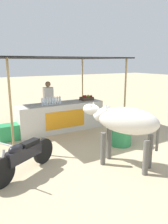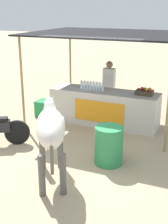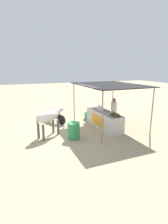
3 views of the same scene
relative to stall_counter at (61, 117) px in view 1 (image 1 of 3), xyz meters
The scene contains 10 objects.
ground_plane 2.25m from the stall_counter, 90.00° to the right, with size 60.00×60.00×0.00m, color tan.
stall_counter is the anchor object (origin of this frame).
stall_awning 1.94m from the stall_counter, 90.00° to the left, with size 4.20×3.20×2.49m.
water_bottle_row 0.69m from the stall_counter, behind, with size 0.70×0.07×0.25m.
fruit_crate 1.23m from the stall_counter, ahead, with size 0.44×0.32×0.18m.
vendor_behind_counter 0.85m from the stall_counter, 100.21° to the left, with size 0.34×0.22×1.65m.
cooler_box 1.81m from the stall_counter, behind, with size 0.60×0.44×0.48m, color #268C4C.
water_barrel 2.34m from the stall_counter, 67.38° to the right, with size 0.59×0.59×0.81m, color #2D8C51.
cow 3.22m from the stall_counter, 87.89° to the right, with size 1.24×1.75×1.44m.
motorcycle_parked 3.13m from the stall_counter, 128.97° to the right, with size 1.61×1.00×0.90m.
Camera 1 is at (-3.04, -4.55, 2.36)m, focal length 35.00 mm.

